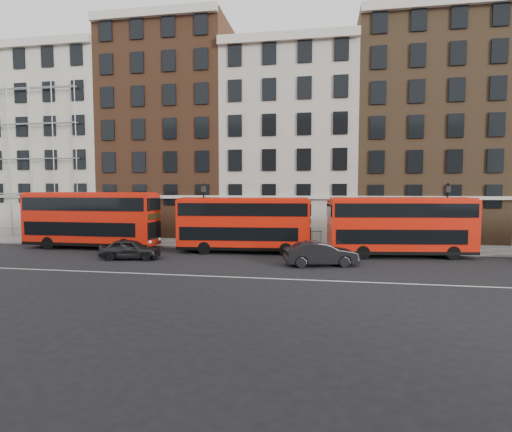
% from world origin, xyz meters
% --- Properties ---
extents(ground, '(120.00, 120.00, 0.00)m').
position_xyz_m(ground, '(0.00, 0.00, 0.00)').
color(ground, black).
rests_on(ground, ground).
extents(pavement, '(80.00, 5.00, 0.15)m').
position_xyz_m(pavement, '(0.00, 10.50, 0.07)').
color(pavement, slate).
rests_on(pavement, ground).
extents(kerb, '(80.00, 0.30, 0.16)m').
position_xyz_m(kerb, '(0.00, 8.00, 0.08)').
color(kerb, gray).
rests_on(kerb, ground).
extents(road_centre_line, '(70.00, 0.12, 0.01)m').
position_xyz_m(road_centre_line, '(0.00, -2.00, 0.01)').
color(road_centre_line, white).
rests_on(road_centre_line, ground).
extents(building_terrace, '(64.00, 11.95, 22.00)m').
position_xyz_m(building_terrace, '(-0.31, 17.88, 10.24)').
color(building_terrace, '#B9B4A0').
rests_on(building_terrace, ground).
extents(bus_a, '(11.23, 2.81, 4.70)m').
position_xyz_m(bus_a, '(-15.74, 6.59, 2.52)').
color(bus_a, red).
rests_on(bus_a, ground).
extents(bus_b, '(10.40, 3.28, 4.30)m').
position_xyz_m(bus_b, '(-2.73, 6.59, 2.31)').
color(bus_b, red).
rests_on(bus_b, ground).
extents(bus_c, '(10.61, 3.87, 4.36)m').
position_xyz_m(bus_c, '(8.95, 6.58, 2.34)').
color(bus_c, red).
rests_on(bus_c, ground).
extents(car_rear, '(4.40, 2.26, 1.43)m').
position_xyz_m(car_rear, '(-10.07, 2.39, 0.72)').
color(car_rear, '#242427').
rests_on(car_rear, ground).
extents(car_front, '(5.01, 2.81, 1.56)m').
position_xyz_m(car_front, '(3.29, 2.27, 0.78)').
color(car_front, black).
rests_on(car_front, ground).
extents(lamp_post_left, '(0.44, 0.44, 5.33)m').
position_xyz_m(lamp_post_left, '(-6.57, 8.62, 3.08)').
color(lamp_post_left, black).
rests_on(lamp_post_left, pavement).
extents(lamp_post_right, '(0.44, 0.44, 5.33)m').
position_xyz_m(lamp_post_right, '(12.82, 8.95, 3.08)').
color(lamp_post_right, black).
rests_on(lamp_post_right, pavement).
extents(iron_railings, '(6.60, 0.06, 1.00)m').
position_xyz_m(iron_railings, '(0.00, 12.70, 0.65)').
color(iron_railings, black).
rests_on(iron_railings, pavement).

